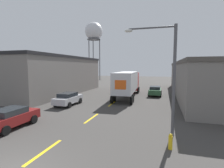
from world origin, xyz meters
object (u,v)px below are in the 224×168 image
semi_truck (128,82)px  parked_car_right_far (155,91)px  parked_car_left_near (11,117)px  street_lamp (167,70)px  parked_car_left_far (68,99)px  water_tower (94,32)px  fire_hydrant (170,142)px

semi_truck → parked_car_right_far: semi_truck is taller
semi_truck → parked_car_right_far: (3.91, 2.39, -1.50)m
parked_car_left_near → street_lamp: 11.65m
street_lamp → semi_truck: bearing=110.8°
parked_car_right_far → street_lamp: bearing=-85.0°
semi_truck → street_lamp: (5.33, -14.00, 2.01)m
parked_car_left_far → street_lamp: size_ratio=0.59×
parked_car_left_far → street_lamp: (10.96, -6.29, 3.50)m
parked_car_right_far → parked_car_left_far: bearing=-133.4°
parked_car_left_far → parked_car_left_near: (0.00, -8.11, 0.00)m
water_tower → parked_car_left_far: bearing=-72.1°
parked_car_right_far → street_lamp: size_ratio=0.59×
street_lamp → parked_car_left_near: bearing=-170.6°
parked_car_left_far → parked_car_left_near: size_ratio=1.00×
street_lamp → water_tower: bearing=117.8°
semi_truck → street_lamp: 15.11m
parked_car_left_near → fire_hydrant: bearing=-1.1°
parked_car_left_far → fire_hydrant: (11.24, -8.33, -0.35)m
parked_car_left_far → parked_car_left_near: 8.11m
fire_hydrant → parked_car_left_far: bearing=143.5°
parked_car_right_far → parked_car_left_far: same height
parked_car_left_near → fire_hydrant: size_ratio=4.73×
semi_truck → street_lamp: size_ratio=1.73×
semi_truck → water_tower: (-17.72, 29.79, 13.91)m
parked_car_right_far → parked_car_left_far: (-9.54, -10.10, 0.00)m
parked_car_left_near → water_tower: size_ratio=0.22×
street_lamp → fire_hydrant: bearing=-82.0°
water_tower → fire_hydrant: (23.33, -45.82, -15.76)m
parked_car_right_far → fire_hydrant: parked_car_right_far is taller
parked_car_right_far → parked_car_left_far: 13.89m
parked_car_left_near → street_lamp: size_ratio=0.59×
semi_truck → water_tower: size_ratio=0.64×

